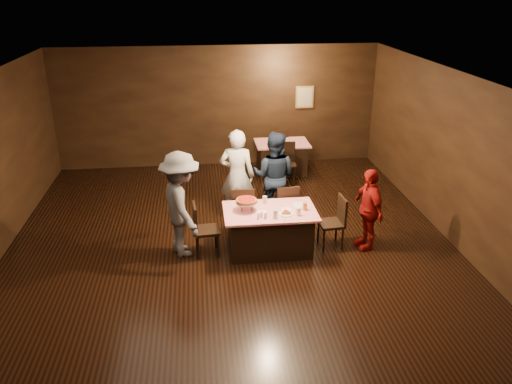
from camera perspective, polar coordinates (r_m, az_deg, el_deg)
The scene contains 23 objects.
room at distance 7.71m, azimuth -2.76°, elevation 5.69°, with size 10.00×10.04×3.02m.
main_table at distance 8.79m, azimuth 1.57°, elevation -4.39°, with size 1.60×1.00×0.77m, color red.
back_table at distance 12.39m, azimuth 2.95°, elevation 3.98°, with size 1.30×0.90×0.77m, color red.
chair_far_left at distance 9.37m, azimuth -1.50°, elevation -1.93°, with size 0.42×0.42×0.95m, color black.
chair_far_right at distance 9.47m, azimuth 3.33°, elevation -1.69°, with size 0.42×0.42×0.95m, color black.
chair_end_left at distance 8.67m, azimuth -5.66°, elevation -4.24°, with size 0.42×0.42×0.95m, color black.
chair_end_right at distance 8.96m, azimuth 8.57°, elevation -3.45°, with size 0.42×0.42×0.95m, color black.
chair_back_near at distance 11.71m, azimuth 3.53°, elevation 3.28°, with size 0.42×0.42×0.95m, color black.
chair_back_far at distance 12.92m, azimuth 2.52°, elevation 5.22°, with size 0.42×0.42×0.95m, color black.
diner_white_jacket at distance 9.69m, azimuth -2.16°, elevation 1.86°, with size 0.68×0.45×1.86m, color silver.
diner_navy_hoodie at distance 9.78m, azimuth 2.08°, elevation 1.85°, with size 0.87×0.68×1.79m, color #141F31.
diner_grey_knit at distance 8.54m, azimuth -8.54°, elevation -1.45°, with size 1.20×0.69×1.86m, color #5E5E63.
diner_red_shirt at distance 8.95m, azimuth 12.71°, elevation -1.90°, with size 0.87×0.36×1.49m, color maroon.
pizza_stand at distance 8.54m, azimuth -1.10°, elevation -1.01°, with size 0.38×0.38×0.22m.
plate_with_slice at distance 8.48m, azimuth 3.45°, elevation -2.40°, with size 0.25×0.25×0.06m.
plate_empty at distance 8.84m, azimuth 4.99°, elevation -1.48°, with size 0.25×0.25×0.01m, color white.
glass_front_left at distance 8.32m, azimuth 2.24°, elevation -2.54°, with size 0.08×0.08×0.14m, color silver.
glass_front_right at distance 8.44m, azimuth 4.87°, elevation -2.25°, with size 0.08×0.08×0.14m, color silver.
glass_amber at distance 8.64m, azimuth 5.59°, elevation -1.64°, with size 0.08×0.08×0.14m, color #BF7F26.
glass_back at distance 8.85m, azimuth 1.00°, elevation -0.91°, with size 0.08×0.08×0.14m, color silver.
condiments at distance 8.32m, azimuth 0.65°, elevation -2.71°, with size 0.17×0.10×0.09m.
napkin_center at distance 8.66m, azimuth 3.56°, elevation -2.00°, with size 0.16×0.16×0.01m, color white.
napkin_left at distance 8.55m, azimuth 0.65°, elevation -2.30°, with size 0.16×0.16×0.01m, color white.
Camera 1 is at (-0.49, -7.33, 4.45)m, focal length 35.00 mm.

